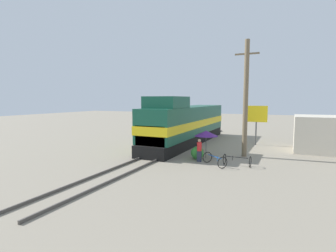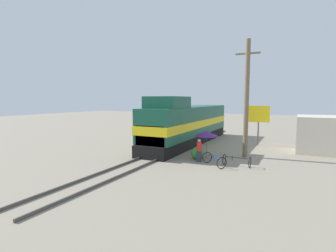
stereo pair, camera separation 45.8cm
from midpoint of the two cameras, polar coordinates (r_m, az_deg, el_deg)
name	(u,v)px [view 2 (the right image)]	position (r m, az deg, el deg)	size (l,w,h in m)	color
ground_plane	(174,149)	(23.47, 1.90, -5.12)	(120.00, 120.00, 0.00)	gray
rail_near	(167,148)	(23.76, 0.32, -4.80)	(0.08, 30.50, 0.15)	#4C4742
rail_far	(181,149)	(23.17, 3.52, -5.08)	(0.08, 30.50, 0.15)	#4C4742
locomotive	(188,124)	(26.10, 4.82, 0.42)	(2.98, 16.65, 4.69)	black
utility_pole	(247,98)	(21.00, 17.33, 5.82)	(1.80, 0.37, 8.96)	#726047
vendor_umbrella	(206,134)	(20.09, 9.00, -1.63)	(1.81, 1.81, 2.08)	#4C4C4C
billboard_sign	(259,116)	(26.80, 19.61, 2.01)	(2.01, 0.12, 3.84)	#595959
shrub_cluster	(197,153)	(19.71, 7.08, -5.86)	(0.96, 0.96, 0.96)	#388C38
person_bystander	(199,150)	(18.90, 7.47, -5.12)	(0.34, 0.34, 1.64)	#2D3347
bicycle	(214,160)	(18.07, 10.73, -7.28)	(1.87, 1.75, 0.77)	black
bicycle_spare	(237,161)	(18.26, 15.43, -7.29)	(1.78, 0.80, 0.74)	black
building_block_distant	(334,135)	(25.83, 32.85, -1.63)	(5.61, 4.29, 3.05)	beige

